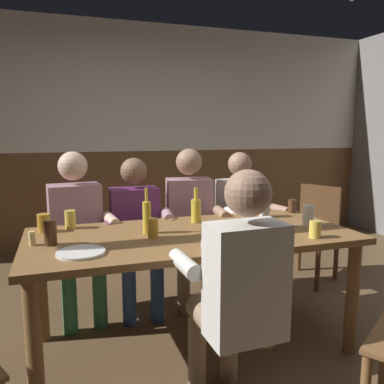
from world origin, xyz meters
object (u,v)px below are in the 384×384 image
object	(u,v)px
person_0	(77,227)
bottle_0	(196,210)
person_1	(136,227)
table_candle	(32,238)
pint_glass_0	(264,216)
bottle_1	(147,216)
plate_1	(81,252)
pint_glass_1	(50,233)
pint_glass_6	(70,219)
chair_empty_far_end	(313,229)
person_3	(244,217)
pint_glass_8	(315,229)
pint_glass_3	(264,207)
person_2	(191,219)
person_4	(238,287)
plate_0	(229,226)
pint_glass_5	(308,215)
pint_glass_2	(153,228)
pint_glass_4	(44,223)
pint_glass_7	(292,206)
dining_table	(192,247)
condiment_caddy	(216,245)

from	to	relation	value
person_0	bottle_0	distance (m)	0.91
person_1	table_candle	xyz separation A→B (m)	(-0.71, -0.67, 0.15)
person_1	person_0	bearing A→B (deg)	0.43
pint_glass_0	bottle_1	bearing A→B (deg)	174.19
plate_1	pint_glass_1	size ratio (longest dim) A/B	1.77
plate_1	pint_glass_6	xyz separation A→B (m)	(-0.04, 0.58, 0.05)
chair_empty_far_end	bottle_1	distance (m)	1.92
person_1	bottle_0	world-z (taller)	person_1
person_3	plate_1	xyz separation A→B (m)	(-1.38, -0.92, 0.10)
pint_glass_1	pint_glass_8	world-z (taller)	pint_glass_1
chair_empty_far_end	pint_glass_3	xyz separation A→B (m)	(-0.81, -0.53, 0.36)
bottle_0	pint_glass_6	bearing A→B (deg)	173.48
person_0	plate_1	world-z (taller)	person_0
person_2	pint_glass_6	bearing A→B (deg)	27.64
person_4	pint_glass_1	world-z (taller)	person_4
person_2	pint_glass_3	distance (m)	0.63
plate_0	person_4	bearing A→B (deg)	-110.66
chair_empty_far_end	bottle_0	size ratio (longest dim) A/B	3.61
chair_empty_far_end	plate_0	distance (m)	1.43
bottle_1	pint_glass_1	bearing A→B (deg)	-171.60
person_1	pint_glass_5	world-z (taller)	person_1
person_0	pint_glass_2	world-z (taller)	person_0
table_candle	pint_glass_5	world-z (taller)	pint_glass_5
pint_glass_3	pint_glass_6	world-z (taller)	pint_glass_3
pint_glass_4	pint_glass_7	world-z (taller)	pint_glass_4
pint_glass_3	pint_glass_0	bearing A→B (deg)	-118.14
bottle_1	person_2	bearing A→B (deg)	51.78
person_4	chair_empty_far_end	bearing A→B (deg)	43.04
person_2	plate_1	bearing A→B (deg)	53.44
bottle_1	pint_glass_1	xyz separation A→B (m)	(-0.57, -0.08, -0.04)
person_4	pint_glass_6	distance (m)	1.28
plate_1	pint_glass_4	world-z (taller)	pint_glass_4
person_2	plate_1	distance (m)	1.29
person_3	bottle_0	size ratio (longest dim) A/B	4.99
dining_table	pint_glass_4	bearing A→B (deg)	160.14
person_0	pint_glass_7	size ratio (longest dim) A/B	12.11
dining_table	bottle_0	world-z (taller)	bottle_0
table_candle	pint_glass_5	bearing A→B (deg)	-2.61
person_0	person_3	distance (m)	1.37
person_4	pint_glass_7	xyz separation A→B (m)	(0.94, 1.03, 0.14)
person_1	person_2	world-z (taller)	person_2
plate_1	pint_glass_4	bearing A→B (deg)	109.91
pint_glass_4	pint_glass_5	size ratio (longest dim) A/B	0.84
pint_glass_8	person_4	bearing A→B (deg)	-152.47
person_1	pint_glass_4	xyz separation A→B (m)	(-0.65, -0.37, 0.16)
bottle_0	pint_glass_7	distance (m)	0.82
condiment_caddy	plate_1	distance (m)	0.71
person_3	pint_glass_5	xyz separation A→B (m)	(0.11, -0.75, 0.16)
pint_glass_2	pint_glass_4	bearing A→B (deg)	150.07
plate_1	pint_glass_3	distance (m)	1.42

